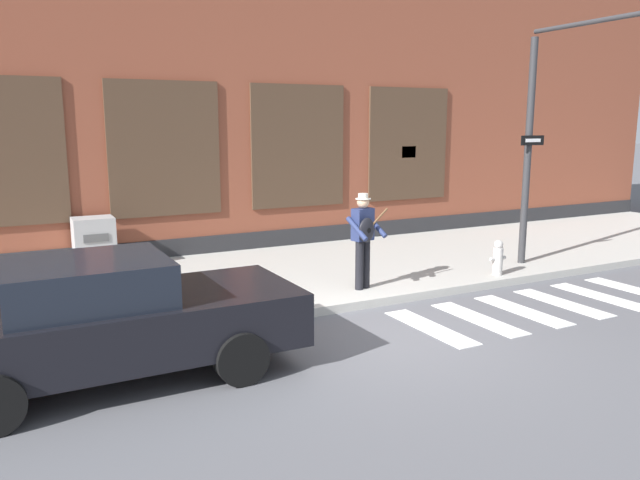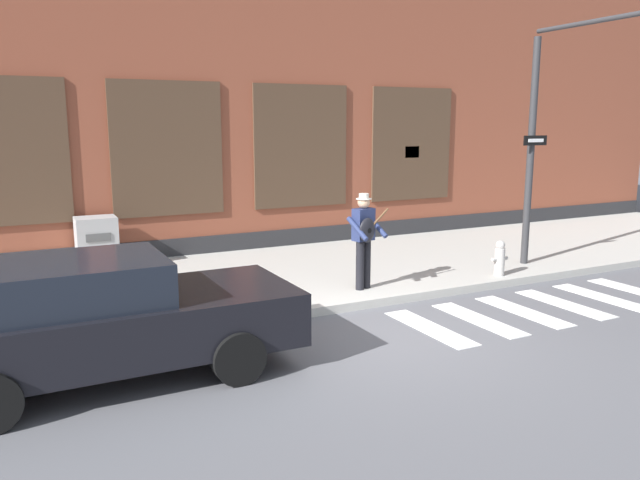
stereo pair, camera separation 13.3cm
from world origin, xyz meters
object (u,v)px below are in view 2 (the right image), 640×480
at_px(red_car, 104,319).
at_px(utility_box, 97,243).
at_px(busker, 364,235).
at_px(traffic_light, 583,99).
at_px(fire_hydrant, 500,258).

relative_size(red_car, utility_box, 4.32).
bearing_deg(busker, red_car, -159.83).
xyz_separation_m(red_car, traffic_light, (8.80, 0.73, 2.77)).
bearing_deg(fire_hydrant, busker, 173.76).
relative_size(red_car, traffic_light, 0.95).
height_order(busker, fire_hydrant, busker).
bearing_deg(utility_box, red_car, -96.46).
height_order(red_car, fire_hydrant, red_car).
bearing_deg(red_car, traffic_light, 4.77).
distance_m(busker, fire_hydrant, 2.99).
height_order(busker, traffic_light, traffic_light).
xyz_separation_m(busker, utility_box, (-4.05, 3.90, -0.46)).
bearing_deg(traffic_light, utility_box, 149.08).
bearing_deg(traffic_light, busker, 166.45).
bearing_deg(utility_box, busker, -43.87).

